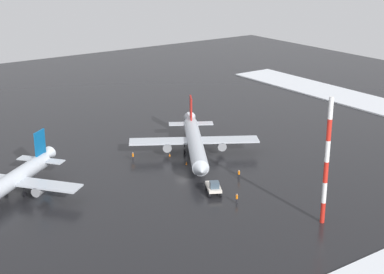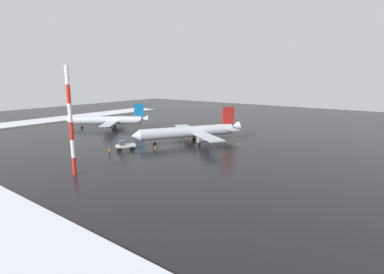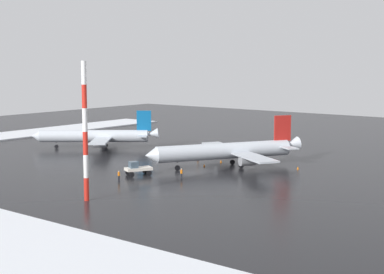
% 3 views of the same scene
% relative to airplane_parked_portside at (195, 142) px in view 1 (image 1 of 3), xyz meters
% --- Properties ---
extents(ground_plane, '(240.00, 240.00, 0.00)m').
position_rel_airplane_parked_portside_xyz_m(ground_plane, '(-5.52, -3.72, -3.10)').
color(ground_plane, black).
extents(airplane_parked_portside, '(24.32, 28.40, 9.39)m').
position_rel_airplane_parked_portside_xyz_m(airplane_parked_portside, '(0.00, 0.00, 0.00)').
color(airplane_parked_portside, silver).
rests_on(airplane_parked_portside, ground_plane).
extents(airplane_far_rear, '(24.46, 21.96, 8.68)m').
position_rel_airplane_parked_portside_xyz_m(airplane_far_rear, '(-37.10, 1.33, -0.23)').
color(airplane_far_rear, silver).
rests_on(airplane_far_rear, ground_plane).
extents(pushback_tug, '(4.07, 5.10, 2.50)m').
position_rel_airplane_parked_portside_xyz_m(pushback_tug, '(-7.80, -16.55, -1.82)').
color(pushback_tug, silver).
rests_on(pushback_tug, ground_plane).
extents(ground_crew_near_tug, '(0.36, 0.36, 1.71)m').
position_rel_airplane_parked_portside_xyz_m(ground_crew_near_tug, '(-0.03, -13.84, -2.13)').
color(ground_crew_near_tug, black).
rests_on(ground_crew_near_tug, ground_plane).
extents(ground_crew_mid_apron, '(0.36, 0.36, 1.71)m').
position_rel_airplane_parked_portside_xyz_m(ground_crew_mid_apron, '(-7.02, -21.81, -2.13)').
color(ground_crew_mid_apron, black).
rests_on(ground_crew_mid_apron, ground_plane).
extents(ground_crew_beside_wing, '(0.36, 0.36, 1.71)m').
position_rel_airplane_parked_portside_xyz_m(ground_crew_beside_wing, '(-11.12, 5.33, -2.13)').
color(ground_crew_beside_wing, black).
rests_on(ground_crew_beside_wing, ground_plane).
extents(antenna_mast, '(0.70, 0.70, 19.89)m').
position_rel_airplane_parked_portside_xyz_m(antenna_mast, '(-0.65, -34.69, 6.84)').
color(antenna_mast, red).
rests_on(antenna_mast, ground_plane).
extents(traffic_cone_near_nose, '(0.36, 0.36, 0.55)m').
position_rel_airplane_parked_portside_xyz_m(traffic_cone_near_nose, '(11.60, 5.97, -2.83)').
color(traffic_cone_near_nose, orange).
rests_on(traffic_cone_near_nose, ground_plane).
extents(traffic_cone_mid_line, '(0.36, 0.36, 0.55)m').
position_rel_airplane_parked_portside_xyz_m(traffic_cone_mid_line, '(-3.71, -2.43, -2.83)').
color(traffic_cone_mid_line, orange).
rests_on(traffic_cone_mid_line, ground_plane).
extents(traffic_cone_wingtip_side, '(0.36, 0.36, 0.55)m').
position_rel_airplane_parked_portside_xyz_m(traffic_cone_wingtip_side, '(-3.85, 3.30, -2.83)').
color(traffic_cone_wingtip_side, orange).
rests_on(traffic_cone_wingtip_side, ground_plane).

